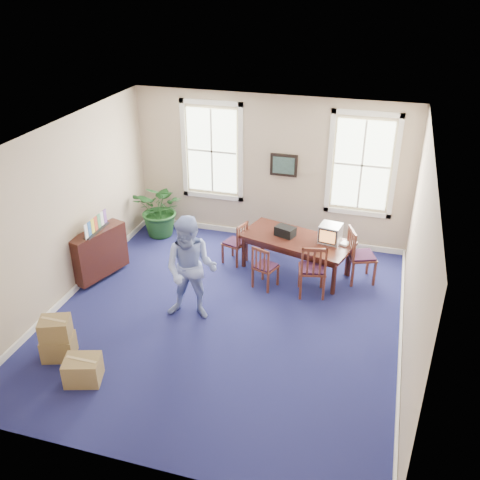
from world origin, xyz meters
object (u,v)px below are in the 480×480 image
(conference_table, at_px, (296,255))
(chair_near_left, at_px, (266,266))
(man, at_px, (191,269))
(potted_plant, at_px, (161,209))
(credenza, at_px, (100,256))
(crt_tv, at_px, (330,233))
(cardboard_boxes, at_px, (71,336))

(conference_table, xyz_separation_m, chair_near_left, (-0.44, -0.73, 0.08))
(man, relative_size, potted_plant, 1.48)
(conference_table, xyz_separation_m, credenza, (-3.62, -1.31, 0.10))
(crt_tv, bearing_deg, conference_table, -166.58)
(conference_table, bearing_deg, cardboard_boxes, -113.56)
(crt_tv, bearing_deg, chair_near_left, -134.95)
(conference_table, height_order, cardboard_boxes, cardboard_boxes)
(man, bearing_deg, credenza, 156.03)
(man, relative_size, cardboard_boxes, 1.45)
(chair_near_left, distance_m, man, 1.71)
(crt_tv, distance_m, potted_plant, 3.91)
(chair_near_left, bearing_deg, man, 72.30)
(man, distance_m, cardboard_boxes, 2.17)
(man, distance_m, credenza, 2.36)
(chair_near_left, xyz_separation_m, cardboard_boxes, (-2.43, -2.82, -0.07))
(conference_table, bearing_deg, man, -109.74)
(credenza, distance_m, cardboard_boxes, 2.37)
(potted_plant, bearing_deg, credenza, -101.62)
(conference_table, distance_m, crt_tv, 0.84)
(conference_table, distance_m, credenza, 3.85)
(cardboard_boxes, bearing_deg, credenza, 108.52)
(chair_near_left, height_order, credenza, credenza)
(man, bearing_deg, potted_plant, 116.91)
(man, height_order, credenza, man)
(conference_table, xyz_separation_m, man, (-1.43, -2.03, 0.58))
(chair_near_left, distance_m, credenza, 3.23)
(crt_tv, bearing_deg, man, -125.74)
(crt_tv, distance_m, cardboard_boxes, 5.06)
(chair_near_left, relative_size, cardboard_boxes, 0.68)
(crt_tv, xyz_separation_m, man, (-2.06, -2.08, 0.04))
(man, xyz_separation_m, credenza, (-2.19, 0.72, -0.48))
(credenza, relative_size, cardboard_boxes, 0.91)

